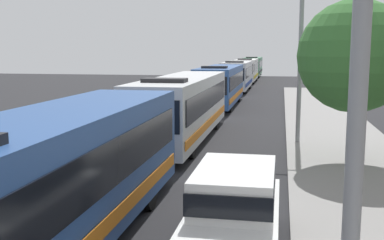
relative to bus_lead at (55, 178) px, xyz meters
name	(u,v)px	position (x,y,z in m)	size (l,w,h in m)	color
bus_lead	(55,178)	(0.00, 0.00, 0.00)	(2.58, 11.61, 3.21)	#284C8C
bus_second_in_line	(183,105)	(0.00, 13.25, 0.00)	(2.58, 12.38, 3.21)	silver
bus_middle	(221,84)	(0.00, 27.39, 0.00)	(2.58, 11.56, 3.21)	#284C8C
bus_fourth_in_line	(237,75)	(0.00, 41.36, 0.00)	(2.58, 10.73, 3.21)	silver
bus_rear	(247,70)	(0.00, 54.93, 0.00)	(2.58, 11.49, 3.21)	silver
bus_tail_end	(253,66)	(0.00, 68.86, 0.00)	(2.58, 11.90, 3.21)	#33724C
white_suv	(234,209)	(3.70, 0.66, -0.66)	(1.86, 4.80, 1.90)	white
streetlamp_mid	(301,37)	(5.40, 13.04, 3.20)	(5.09, 0.28, 7.77)	gray
roadside_tree	(354,56)	(7.20, 9.35, 2.41)	(4.14, 4.14, 6.03)	#4C3823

